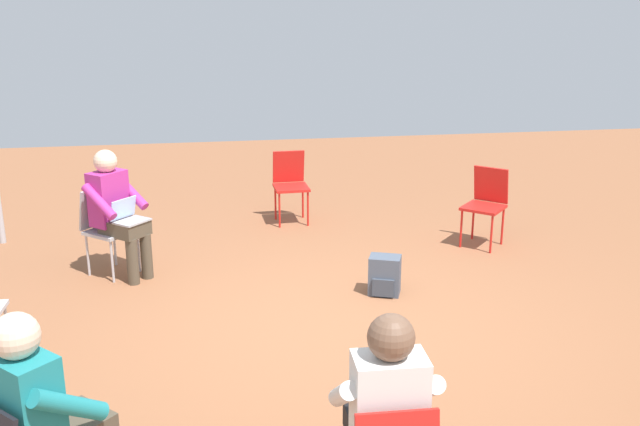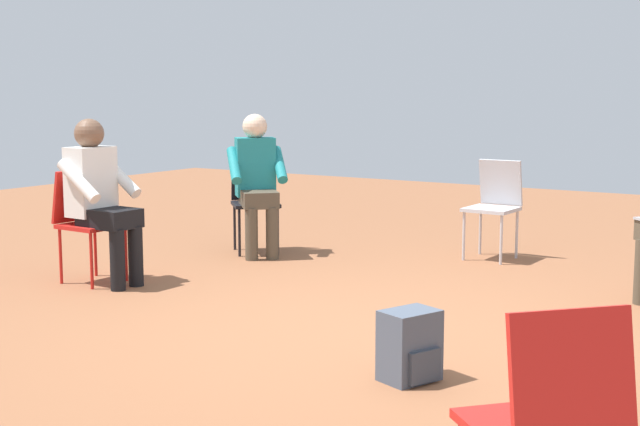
% 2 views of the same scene
% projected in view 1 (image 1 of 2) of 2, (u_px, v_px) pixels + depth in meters
% --- Properties ---
extents(ground_plane, '(16.50, 16.50, 0.00)m').
position_uv_depth(ground_plane, '(333.00, 328.00, 5.85)').
color(ground_plane, brown).
extents(chair_north, '(0.41, 0.45, 0.85)m').
position_uv_depth(chair_north, '(290.00, 181.00, 8.55)').
color(chair_north, red).
rests_on(chair_north, ground).
extents(chair_northwest, '(0.59, 0.58, 0.85)m').
position_uv_depth(chair_northwest, '(106.00, 224.00, 6.91)').
color(chair_northwest, '#B7B7BC').
rests_on(chair_northwest, ground).
extents(chair_northeast, '(0.58, 0.59, 0.85)m').
position_uv_depth(chair_northeast, '(486.00, 201.00, 7.72)').
color(chair_northeast, red).
rests_on(chair_northeast, ground).
extents(person_with_laptop, '(0.64, 0.63, 1.24)m').
position_uv_depth(person_with_laptop, '(116.00, 207.00, 6.77)').
color(person_with_laptop, '#4C4233').
rests_on(person_with_laptop, ground).
extents(person_in_white, '(0.50, 0.53, 1.24)m').
position_uv_depth(person_in_white, '(384.00, 411.00, 3.41)').
color(person_in_white, black).
rests_on(person_in_white, ground).
extents(person_in_teal, '(0.63, 0.63, 1.24)m').
position_uv_depth(person_in_teal, '(45.00, 411.00, 3.41)').
color(person_in_teal, '#4C4233').
rests_on(person_in_teal, ground).
extents(backpack_near_laptop_user, '(0.33, 0.30, 0.36)m').
position_uv_depth(backpack_near_laptop_user, '(385.00, 277.00, 6.49)').
color(backpack_near_laptop_user, '#475160').
rests_on(backpack_near_laptop_user, ground).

